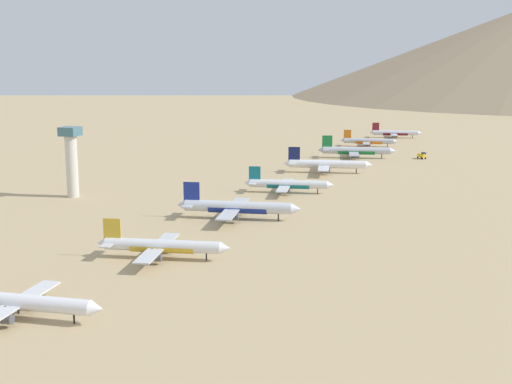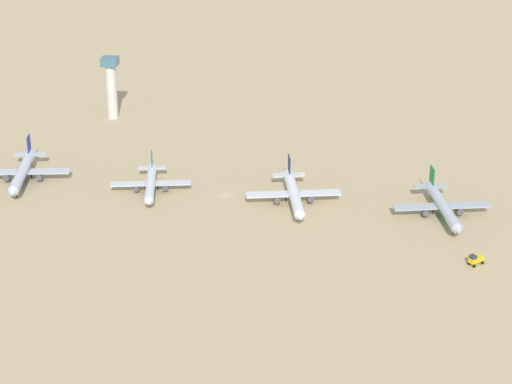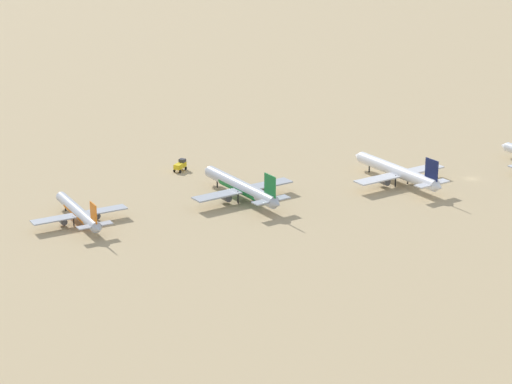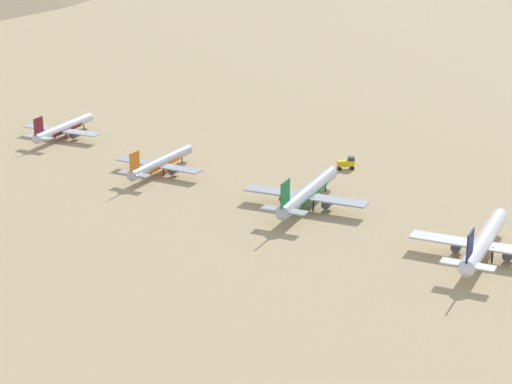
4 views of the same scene
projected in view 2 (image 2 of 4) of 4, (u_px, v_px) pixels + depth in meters
The scene contains 7 objects.
ground_plane at pixel (226, 195), 366.04m from camera, with size 2250.91×2250.91×0.00m, color tan.
parked_jet_2 at pixel (23, 172), 376.06m from camera, with size 44.53×36.36×12.85m.
parked_jet_3 at pixel (151, 183), 367.12m from camera, with size 38.00×31.06×10.98m.
parked_jet_4 at pixel (294, 193), 357.08m from camera, with size 43.56×35.65×12.61m.
parked_jet_5 at pixel (442, 206), 347.03m from camera, with size 43.45×35.59×12.60m.
service_truck at pixel (476, 259), 314.49m from camera, with size 5.32×5.55×3.90m.
control_tower at pixel (111, 84), 439.48m from camera, with size 7.20×7.20×28.69m.
Camera 2 is at (331.19, 44.66, 149.76)m, focal length 67.90 mm.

